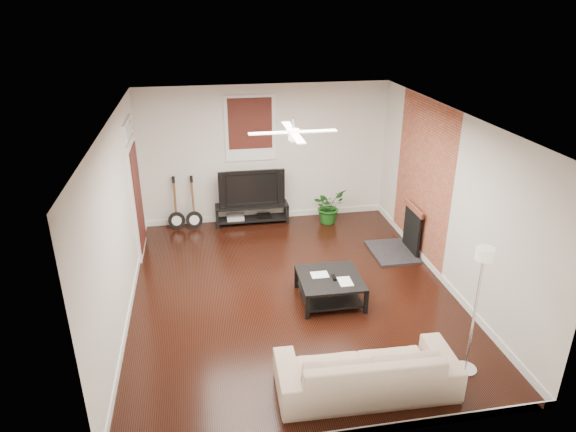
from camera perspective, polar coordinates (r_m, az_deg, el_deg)
name	(u,v)px	position (r m, az deg, el deg)	size (l,w,h in m)	color
room	(293,211)	(7.62, 0.52, 0.55)	(5.01, 6.01, 2.81)	black
brick_accent	(422,180)	(9.25, 14.72, 3.95)	(0.02, 2.20, 2.80)	#A44A35
fireplace	(402,230)	(9.48, 12.56, -1.49)	(0.80, 1.10, 0.92)	black
window_back	(250,129)	(10.21, -4.23, 9.69)	(1.00, 0.06, 1.30)	#3F1711
door_left	(136,187)	(9.41, -16.59, 3.10)	(0.08, 1.00, 2.50)	white
tv_stand	(252,214)	(10.58, -4.03, 0.24)	(1.49, 0.40, 0.42)	black
tv	(251,187)	(10.38, -4.13, 3.28)	(1.33, 0.17, 0.77)	black
coffee_table	(330,288)	(8.00, 4.67, -8.03)	(0.95, 0.95, 0.40)	black
sofa	(366,368)	(6.37, 8.73, -16.39)	(2.13, 0.83, 0.62)	#C3B192
floor_lamp	(475,312)	(6.63, 20.07, -10.03)	(0.29, 0.29, 1.74)	silver
potted_plant	(329,206)	(10.58, 4.55, 1.11)	(0.65, 0.56, 0.72)	#185117
guitar_left	(175,204)	(10.40, -12.45, 1.29)	(0.34, 0.24, 1.09)	black
guitar_right	(193,204)	(10.36, -10.53, 1.37)	(0.34, 0.24, 1.09)	black
ceiling_fan	(293,132)	(7.24, 0.56, 9.33)	(1.24, 1.24, 0.32)	white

